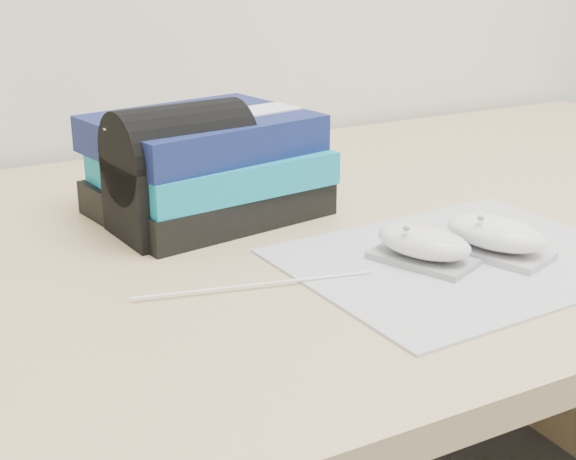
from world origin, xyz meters
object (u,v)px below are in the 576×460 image
desk (301,369)px  book_stack (206,166)px  pouch (181,170)px  mouse_rear (423,245)px  mouse_front (496,236)px

desk → book_stack: bearing=172.0°
desk → pouch: 0.35m
desk → pouch: (-0.17, -0.02, 0.30)m
desk → book_stack: (-0.12, 0.02, 0.29)m
mouse_rear → pouch: size_ratio=0.74×
mouse_rear → mouse_front: size_ratio=0.93×
book_stack → mouse_front: bearing=-53.1°
desk → book_stack: size_ratio=5.96×
desk → mouse_rear: (0.01, -0.24, 0.26)m
mouse_front → book_stack: (-0.20, 0.27, 0.04)m
pouch → desk: bearing=7.6°
mouse_rear → pouch: pouch is taller
mouse_rear → pouch: bearing=128.7°
desk → mouse_front: bearing=-71.7°
mouse_front → pouch: bearing=137.2°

